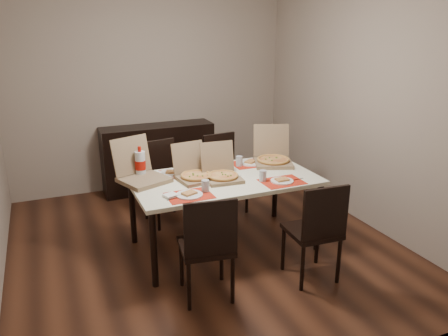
{
  "coord_description": "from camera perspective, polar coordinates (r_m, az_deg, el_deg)",
  "views": [
    {
      "loc": [
        -1.4,
        -3.84,
        2.19
      ],
      "look_at": [
        0.18,
        -0.1,
        0.85
      ],
      "focal_mm": 35.0,
      "sensor_mm": 36.0,
      "label": 1
    }
  ],
  "objects": [
    {
      "name": "ground",
      "position": [
        4.64,
        -2.59,
        -10.03
      ],
      "size": [
        3.8,
        4.0,
        0.02
      ],
      "primitive_type": "cube",
      "color": "#472515",
      "rests_on": "ground"
    },
    {
      "name": "room_walls",
      "position": [
        4.52,
        -4.88,
        12.43
      ],
      "size": [
        3.84,
        4.02,
        2.62
      ],
      "color": "gray",
      "rests_on": "ground"
    },
    {
      "name": "sideboard",
      "position": [
        6.05,
        -8.57,
        1.36
      ],
      "size": [
        1.5,
        0.4,
        0.9
      ],
      "primitive_type": "cube",
      "color": "black",
      "rests_on": "ground"
    },
    {
      "name": "dining_table",
      "position": [
        4.33,
        0.0,
        -2.09
      ],
      "size": [
        1.8,
        1.0,
        0.75
      ],
      "color": "#ECE9C7",
      "rests_on": "ground"
    },
    {
      "name": "chair_near_left",
      "position": [
        3.56,
        -2.15,
        -9.89
      ],
      "size": [
        0.48,
        0.48,
        0.93
      ],
      "color": "black",
      "rests_on": "ground"
    },
    {
      "name": "chair_near_right",
      "position": [
        3.89,
        12.0,
        -7.71
      ],
      "size": [
        0.44,
        0.44,
        0.93
      ],
      "color": "black",
      "rests_on": "ground"
    },
    {
      "name": "chair_far_left",
      "position": [
        5.06,
        -8.01,
        -1.27
      ],
      "size": [
        0.48,
        0.48,
        0.93
      ],
      "color": "black",
      "rests_on": "ground"
    },
    {
      "name": "chair_far_right",
      "position": [
        5.31,
        -0.04,
        -0.15
      ],
      "size": [
        0.46,
        0.46,
        0.93
      ],
      "color": "black",
      "rests_on": "ground"
    },
    {
      "name": "setting_near_left",
      "position": [
        3.88,
        -4.27,
        -3.22
      ],
      "size": [
        0.43,
        0.3,
        0.11
      ],
      "color": "red",
      "rests_on": "dining_table"
    },
    {
      "name": "setting_near_right",
      "position": [
        4.22,
        6.85,
        -1.49
      ],
      "size": [
        0.44,
        0.3,
        0.11
      ],
      "color": "red",
      "rests_on": "dining_table"
    },
    {
      "name": "setting_far_left",
      "position": [
        4.44,
        -6.51,
        -0.47
      ],
      "size": [
        0.5,
        0.3,
        0.11
      ],
      "color": "red",
      "rests_on": "dining_table"
    },
    {
      "name": "setting_far_right",
      "position": [
        4.71,
        3.07,
        0.73
      ],
      "size": [
        0.44,
        0.3,
        0.11
      ],
      "color": "red",
      "rests_on": "dining_table"
    },
    {
      "name": "napkin_loose",
      "position": [
        4.31,
        1.2,
        -1.13
      ],
      "size": [
        0.16,
        0.16,
        0.02
      ],
      "primitive_type": "cube",
      "rotation": [
        0.0,
        0.0,
        0.73
      ],
      "color": "white",
      "rests_on": "dining_table"
    },
    {
      "name": "pizza_box_center",
      "position": [
        4.24,
        -0.31,
        -0.77
      ],
      "size": [
        0.36,
        0.4,
        0.34
      ],
      "color": "brown",
      "rests_on": "dining_table"
    },
    {
      "name": "pizza_box_right",
      "position": [
        4.75,
        6.39,
        1.29
      ],
      "size": [
        0.52,
        0.55,
        0.39
      ],
      "color": "brown",
      "rests_on": "dining_table"
    },
    {
      "name": "pizza_box_left",
      "position": [
        4.27,
        -10.75,
        -0.86
      ],
      "size": [
        0.54,
        0.56,
        0.4
      ],
      "color": "brown",
      "rests_on": "dining_table"
    },
    {
      "name": "pizza_box_extra",
      "position": [
        4.25,
        -3.85,
        -0.77
      ],
      "size": [
        0.38,
        0.42,
        0.34
      ],
      "color": "brown",
      "rests_on": "dining_table"
    },
    {
      "name": "faina_plate",
      "position": [
        4.3,
        -3.26,
        -1.12
      ],
      "size": [
        0.25,
        0.25,
        0.03
      ],
      "color": "black",
      "rests_on": "dining_table"
    },
    {
      "name": "dip_bowl",
      "position": [
        4.48,
        -0.69,
        -0.29
      ],
      "size": [
        0.15,
        0.15,
        0.03
      ],
      "primitive_type": "imported",
      "rotation": [
        0.0,
        0.0,
        -0.33
      ],
      "color": "white",
      "rests_on": "dining_table"
    },
    {
      "name": "soda_bottle",
      "position": [
        4.36,
        -10.87,
        0.48
      ],
      "size": [
        0.1,
        0.1,
        0.31
      ],
      "color": "silver",
      "rests_on": "dining_table"
    }
  ]
}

